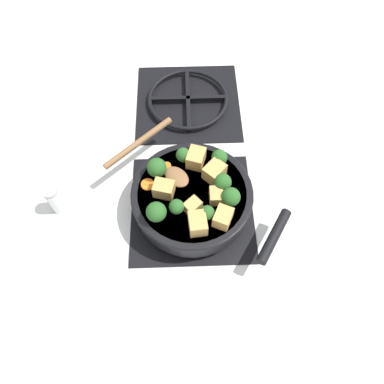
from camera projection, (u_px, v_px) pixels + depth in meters
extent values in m
plane|color=silver|center=(192.00, 208.00, 0.96)|extent=(2.40, 2.40, 0.00)
cube|color=black|center=(192.00, 208.00, 0.96)|extent=(0.31, 0.31, 0.01)
torus|color=black|center=(192.00, 205.00, 0.94)|extent=(0.24, 0.24, 0.01)
cube|color=black|center=(192.00, 205.00, 0.94)|extent=(0.01, 0.23, 0.01)
cube|color=black|center=(192.00, 205.00, 0.94)|extent=(0.23, 0.01, 0.01)
cube|color=black|center=(188.00, 102.00, 1.14)|extent=(0.31, 0.31, 0.01)
torus|color=black|center=(188.00, 99.00, 1.12)|extent=(0.24, 0.24, 0.01)
cube|color=black|center=(188.00, 99.00, 1.12)|extent=(0.01, 0.23, 0.01)
cube|color=black|center=(188.00, 99.00, 1.12)|extent=(0.23, 0.01, 0.01)
cylinder|color=black|center=(192.00, 198.00, 0.91)|extent=(0.29, 0.29, 0.06)
cylinder|color=brown|center=(192.00, 197.00, 0.91)|extent=(0.26, 0.26, 0.05)
torus|color=black|center=(192.00, 193.00, 0.89)|extent=(0.29, 0.29, 0.01)
cylinder|color=black|center=(274.00, 236.00, 0.84)|extent=(0.10, 0.13, 0.02)
ellipsoid|color=brown|center=(177.00, 177.00, 0.90)|extent=(0.08, 0.08, 0.01)
cylinder|color=brown|center=(139.00, 143.00, 0.95)|extent=(0.17, 0.16, 0.02)
cube|color=tan|center=(216.00, 196.00, 0.86)|extent=(0.03, 0.04, 0.03)
cube|color=tan|center=(196.00, 158.00, 0.91)|extent=(0.05, 0.06, 0.04)
cube|color=tan|center=(164.00, 189.00, 0.87)|extent=(0.05, 0.05, 0.04)
cube|color=tan|center=(214.00, 172.00, 0.89)|extent=(0.06, 0.06, 0.04)
cube|color=tan|center=(193.00, 206.00, 0.85)|extent=(0.05, 0.05, 0.03)
cube|color=tan|center=(198.00, 223.00, 0.83)|extent=(0.04, 0.05, 0.04)
cube|color=tan|center=(223.00, 217.00, 0.83)|extent=(0.05, 0.06, 0.04)
cylinder|color=#709956|center=(177.00, 211.00, 0.86)|extent=(0.01, 0.01, 0.01)
sphere|color=#285B23|center=(176.00, 207.00, 0.84)|extent=(0.04, 0.04, 0.04)
cylinder|color=#709956|center=(183.00, 159.00, 0.93)|extent=(0.01, 0.01, 0.01)
sphere|color=#285B23|center=(183.00, 155.00, 0.91)|extent=(0.04, 0.04, 0.04)
cylinder|color=#709956|center=(230.00, 202.00, 0.87)|extent=(0.01, 0.01, 0.01)
sphere|color=#285B23|center=(231.00, 197.00, 0.85)|extent=(0.04, 0.04, 0.04)
cylinder|color=#709956|center=(158.00, 173.00, 0.91)|extent=(0.01, 0.01, 0.01)
sphere|color=#285B23|center=(157.00, 168.00, 0.89)|extent=(0.05, 0.05, 0.05)
cylinder|color=#709956|center=(219.00, 162.00, 0.92)|extent=(0.01, 0.01, 0.01)
sphere|color=#285B23|center=(219.00, 157.00, 0.90)|extent=(0.04, 0.04, 0.04)
cylinder|color=#709956|center=(157.00, 217.00, 0.85)|extent=(0.01, 0.01, 0.01)
sphere|color=#285B23|center=(156.00, 212.00, 0.83)|extent=(0.05, 0.05, 0.05)
cylinder|color=#709956|center=(207.00, 216.00, 0.85)|extent=(0.01, 0.01, 0.01)
sphere|color=#285B23|center=(207.00, 213.00, 0.83)|extent=(0.03, 0.03, 0.03)
cylinder|color=#709956|center=(222.00, 187.00, 0.89)|extent=(0.01, 0.01, 0.01)
sphere|color=#285B23|center=(223.00, 182.00, 0.87)|extent=(0.04, 0.04, 0.04)
cylinder|color=orange|center=(167.00, 166.00, 0.92)|extent=(0.02, 0.02, 0.01)
cylinder|color=orange|center=(148.00, 184.00, 0.89)|extent=(0.03, 0.03, 0.01)
cylinder|color=white|center=(56.00, 201.00, 0.93)|extent=(0.04, 0.04, 0.07)
cylinder|color=#B7B7BC|center=(50.00, 192.00, 0.89)|extent=(0.03, 0.03, 0.01)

